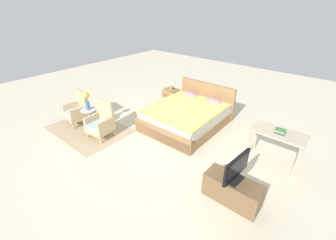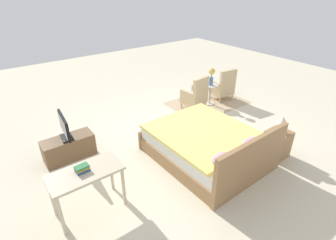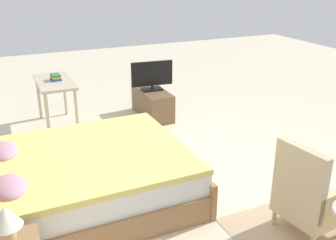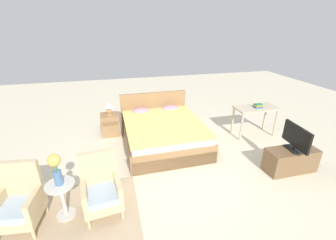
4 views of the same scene
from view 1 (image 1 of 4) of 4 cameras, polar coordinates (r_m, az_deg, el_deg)
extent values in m
plane|color=beige|center=(5.63, -0.11, -4.95)|extent=(16.00, 16.00, 0.00)
cube|color=tan|center=(6.40, -19.33, -2.22)|extent=(2.10, 1.50, 0.01)
cube|color=#997047|center=(6.17, 4.63, -0.32)|extent=(1.74, 2.17, 0.28)
cube|color=white|center=(6.05, 4.72, 1.84)|extent=(1.67, 2.08, 0.24)
cube|color=#EAD66B|center=(5.92, 4.30, 2.86)|extent=(1.72, 1.91, 0.06)
cube|color=#997047|center=(6.82, 9.76, 5.42)|extent=(1.75, 0.10, 0.96)
cube|color=#997047|center=(5.42, -1.71, -3.85)|extent=(1.75, 0.08, 0.40)
ellipsoid|color=#B28499|center=(6.74, 5.78, 6.42)|extent=(0.44, 0.29, 0.14)
ellipsoid|color=#B28499|center=(6.38, 11.52, 4.69)|extent=(0.44, 0.29, 0.14)
cylinder|color=#CCB284|center=(6.94, -24.37, -0.02)|extent=(0.04, 0.04, 0.16)
cylinder|color=#CCB284|center=(6.54, -22.92, -1.41)|extent=(0.04, 0.04, 0.16)
cylinder|color=#CCB284|center=(7.06, -20.96, 1.20)|extent=(0.04, 0.04, 0.16)
cylinder|color=#CCB284|center=(6.68, -19.35, -0.10)|extent=(0.04, 0.04, 0.16)
cube|color=#CCB284|center=(6.74, -22.12, 0.99)|extent=(0.60, 0.60, 0.12)
cube|color=#A3B7CC|center=(6.69, -22.28, 1.82)|extent=(0.55, 0.55, 0.10)
cube|color=#CCB284|center=(6.66, -20.91, 4.53)|extent=(0.55, 0.14, 0.64)
cube|color=#CCB284|center=(6.87, -23.17, 3.05)|extent=(0.13, 0.52, 0.26)
cube|color=#CCB284|center=(6.46, -21.60, 1.79)|extent=(0.13, 0.52, 0.26)
cylinder|color=#CCB284|center=(5.99, -19.71, -3.59)|extent=(0.04, 0.04, 0.16)
cylinder|color=#CCB284|center=(5.67, -16.76, -4.98)|extent=(0.04, 0.04, 0.16)
cylinder|color=#CCB284|center=(6.23, -16.51, -1.75)|extent=(0.04, 0.04, 0.16)
cylinder|color=#CCB284|center=(5.92, -13.51, -2.98)|extent=(0.04, 0.04, 0.16)
cube|color=#CCB284|center=(5.88, -16.81, -2.13)|extent=(0.61, 0.61, 0.12)
cube|color=#A3B7CC|center=(5.82, -16.96, -1.19)|extent=(0.56, 0.56, 0.10)
cube|color=#CCB284|center=(5.83, -15.68, 2.05)|extent=(0.55, 0.15, 0.64)
cube|color=#CCB284|center=(5.95, -18.58, 0.09)|extent=(0.14, 0.52, 0.26)
cube|color=#CCB284|center=(5.63, -15.47, -1.13)|extent=(0.14, 0.52, 0.26)
cylinder|color=beige|center=(6.43, -18.78, -1.90)|extent=(0.28, 0.28, 0.03)
cylinder|color=beige|center=(6.31, -19.16, 0.24)|extent=(0.06, 0.06, 0.52)
cylinder|color=beige|center=(6.19, -19.55, 2.46)|extent=(0.40, 0.40, 0.02)
cylinder|color=#4C709E|center=(6.14, -19.73, 3.49)|extent=(0.11, 0.11, 0.22)
cylinder|color=#477538|center=(6.08, -19.98, 4.85)|extent=(0.02, 0.02, 0.10)
sphere|color=#E0B251|center=(6.04, -20.16, 5.92)|extent=(0.17, 0.17, 0.17)
cube|color=#997047|center=(7.32, 0.83, 5.75)|extent=(0.44, 0.40, 0.55)
cube|color=brown|center=(7.14, -0.21, 6.09)|extent=(0.37, 0.01, 0.09)
cylinder|color=tan|center=(7.22, 0.84, 7.85)|extent=(0.13, 0.13, 0.02)
ellipsoid|color=tan|center=(7.19, 0.85, 8.52)|extent=(0.11, 0.11, 0.16)
cone|color=silver|center=(7.14, 0.86, 9.69)|extent=(0.22, 0.22, 0.15)
cube|color=brown|center=(4.14, 16.01, -16.76)|extent=(0.96, 0.40, 0.45)
cube|color=black|center=(3.98, 16.48, -14.28)|extent=(0.23, 0.34, 0.03)
cylinder|color=black|center=(3.95, 16.56, -13.85)|extent=(0.04, 0.04, 0.05)
cube|color=black|center=(3.81, 17.03, -11.33)|extent=(0.11, 0.69, 0.40)
cube|color=black|center=(3.80, 17.36, -11.48)|extent=(0.07, 0.64, 0.36)
cylinder|color=beige|center=(5.13, 19.80, -5.85)|extent=(0.05, 0.05, 0.70)
cylinder|color=beige|center=(4.98, 29.84, -9.35)|extent=(0.05, 0.05, 0.70)
cylinder|color=beige|center=(5.47, 21.47, -3.88)|extent=(0.05, 0.05, 0.70)
cylinder|color=beige|center=(5.34, 30.86, -7.07)|extent=(0.05, 0.05, 0.70)
cube|color=beige|center=(5.02, 26.30, -3.01)|extent=(1.04, 0.52, 0.04)
cube|color=#284C8E|center=(4.98, 26.53, -2.87)|extent=(0.19, 0.15, 0.03)
cube|color=#B79333|center=(4.96, 26.61, -2.55)|extent=(0.19, 0.14, 0.03)
cube|color=#337A47|center=(4.95, 26.68, -2.25)|extent=(0.20, 0.13, 0.03)
camera|label=2|loc=(7.40, 44.15, 21.70)|focal=28.00mm
camera|label=3|loc=(8.51, -13.61, 22.89)|focal=42.00mm
camera|label=4|loc=(4.14, -52.43, 11.22)|focal=24.00mm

